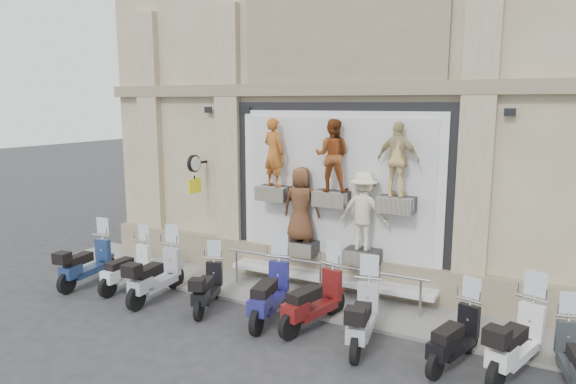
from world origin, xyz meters
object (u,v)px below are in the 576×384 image
(scooter_c, at_px, (156,265))
(scooter_d, at_px, (207,278))
(clock_sign_bracket, at_px, (195,169))
(scooter_b, at_px, (127,259))
(scooter_i, at_px, (518,328))
(scooter_a, at_px, (87,254))
(scooter_e, at_px, (269,281))
(scooter_h, at_px, (455,326))
(guard_rail, at_px, (320,282))
(scooter_f, at_px, (314,288))
(scooter_g, at_px, (363,305))

(scooter_c, xyz_separation_m, scooter_d, (1.40, 0.09, -0.11))
(clock_sign_bracket, distance_m, scooter_d, 3.47)
(scooter_b, distance_m, scooter_i, 8.78)
(scooter_a, height_order, scooter_e, scooter_e)
(scooter_a, distance_m, scooter_e, 5.15)
(scooter_b, xyz_separation_m, scooter_e, (4.01, 0.02, 0.10))
(scooter_c, xyz_separation_m, scooter_h, (6.71, 0.07, -0.09))
(scooter_a, bearing_deg, scooter_c, -5.40)
(scooter_e, bearing_deg, scooter_d, 174.45)
(scooter_c, bearing_deg, guard_rail, 21.35)
(scooter_a, bearing_deg, scooter_b, 5.65)
(guard_rail, bearing_deg, scooter_f, -71.11)
(clock_sign_bracket, height_order, scooter_d, clock_sign_bracket)
(scooter_e, distance_m, scooter_i, 4.77)
(scooter_d, bearing_deg, scooter_g, -20.43)
(scooter_c, height_order, scooter_i, scooter_i)
(scooter_e, distance_m, scooter_h, 3.80)
(scooter_f, xyz_separation_m, scooter_h, (2.82, -0.25, -0.10))
(scooter_e, relative_size, scooter_i, 1.02)
(scooter_e, bearing_deg, scooter_b, 169.95)
(guard_rail, bearing_deg, scooter_c, -154.22)
(scooter_e, bearing_deg, scooter_c, 173.91)
(scooter_g, relative_size, scooter_h, 1.09)
(scooter_c, bearing_deg, clock_sign_bracket, 97.88)
(scooter_d, distance_m, scooter_e, 1.52)
(clock_sign_bracket, relative_size, scooter_h, 0.57)
(clock_sign_bracket, bearing_deg, scooter_d, -47.50)
(scooter_e, bearing_deg, scooter_i, -10.15)
(scooter_a, relative_size, scooter_g, 0.99)
(scooter_i, bearing_deg, scooter_d, -161.25)
(scooter_g, bearing_deg, clock_sign_bracket, 149.26)
(scooter_f, bearing_deg, scooter_g, -1.38)
(scooter_f, relative_size, scooter_i, 1.00)
(scooter_e, xyz_separation_m, scooter_f, (0.98, 0.10, -0.02))
(scooter_b, bearing_deg, scooter_i, -0.03)
(scooter_e, xyz_separation_m, scooter_g, (2.13, -0.19, -0.05))
(scooter_d, height_order, scooter_f, scooter_f)
(scooter_h, bearing_deg, scooter_f, -169.23)
(scooter_d, xyz_separation_m, scooter_i, (6.28, 0.14, 0.12))
(scooter_h, bearing_deg, scooter_a, -163.30)
(clock_sign_bracket, relative_size, scooter_f, 0.50)
(scooter_e, height_order, scooter_i, scooter_e)
(scooter_c, bearing_deg, scooter_i, -2.70)
(scooter_d, xyz_separation_m, scooter_h, (5.31, -0.02, 0.02))
(scooter_a, distance_m, scooter_i, 9.92)
(guard_rail, xyz_separation_m, scooter_b, (-4.53, -1.46, 0.28))
(scooter_e, height_order, scooter_g, scooter_e)
(guard_rail, xyz_separation_m, scooter_g, (1.61, -1.64, 0.33))
(guard_rail, xyz_separation_m, scooter_a, (-5.67, -1.71, 0.33))
(scooter_a, relative_size, scooter_d, 1.12)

